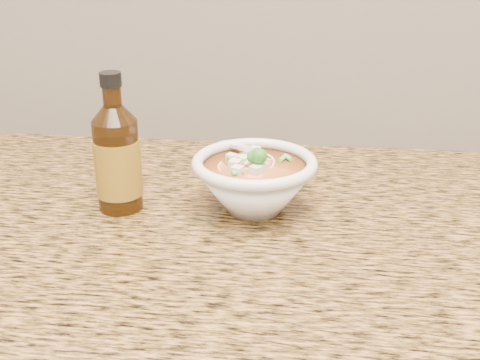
# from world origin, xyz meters

# --- Properties ---
(counter_slab) EXTENTS (4.00, 0.68, 0.04)m
(counter_slab) POSITION_xyz_m (0.00, 1.68, 0.88)
(counter_slab) COLOR #A46E3C
(counter_slab) RESTS_ON cabinet
(soup_bowl) EXTENTS (0.17, 0.18, 0.10)m
(soup_bowl) POSITION_xyz_m (-0.08, 1.70, 0.94)
(soup_bowl) COLOR white
(soup_bowl) RESTS_ON counter_slab
(hot_sauce_bottle) EXTENTS (0.06, 0.06, 0.19)m
(hot_sauce_bottle) POSITION_xyz_m (-0.27, 1.69, 0.97)
(hot_sauce_bottle) COLOR #3F2208
(hot_sauce_bottle) RESTS_ON counter_slab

